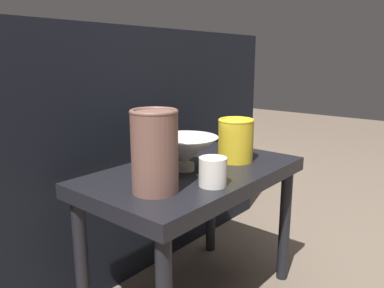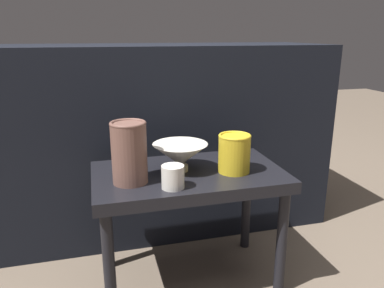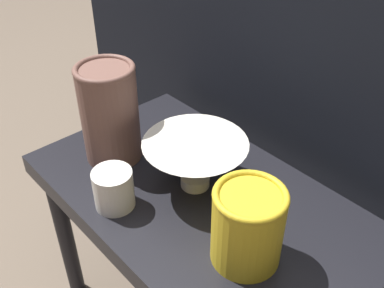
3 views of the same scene
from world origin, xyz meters
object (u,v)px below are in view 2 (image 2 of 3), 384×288
bowl (180,155)px  vase_colorful_right (234,153)px  cup (173,177)px  vase_textured_left (129,152)px

bowl → vase_colorful_right: (0.17, -0.05, 0.01)m
bowl → cup: size_ratio=2.60×
vase_textured_left → vase_colorful_right: 0.35m
bowl → cup: bowl is taller
vase_colorful_right → cup: vase_colorful_right is taller
bowl → cup: 0.15m
bowl → vase_textured_left: 0.19m
vase_colorful_right → cup: bearing=-159.9°
vase_textured_left → vase_colorful_right: bearing=0.8°
vase_colorful_right → bowl: bearing=162.6°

